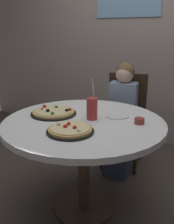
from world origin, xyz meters
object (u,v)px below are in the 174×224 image
object	(u,v)px
dining_table	(84,134)
chair_wooden	(125,114)
plate_small	(117,116)
sauce_bowl	(139,121)
diner_child	(121,124)
pizza_cheese	(54,112)
soda_cup	(92,108)
pizza_veggie	(70,130)

from	to	relation	value
dining_table	chair_wooden	distance (m)	0.92
plate_small	sauce_bowl	bearing A→B (deg)	-20.56
sauce_bowl	diner_child	bearing A→B (deg)	120.86
pizza_cheese	plate_small	xyz separation A→B (m)	(0.45, 0.18, -0.01)
dining_table	diner_child	xyz separation A→B (m)	(0.01, 0.73, -0.16)
soda_cup	sauce_bowl	xyz separation A→B (m)	(0.33, 0.07, -0.06)
dining_table	pizza_cheese	size ratio (longest dim) A/B	3.31
sauce_bowl	plate_small	distance (m)	0.21
pizza_veggie	soda_cup	bearing A→B (deg)	89.07
chair_wooden	pizza_cheese	xyz separation A→B (m)	(-0.26, -0.90, 0.24)
pizza_cheese	sauce_bowl	size ratio (longest dim) A/B	5.04
sauce_bowl	pizza_veggie	bearing A→B (deg)	-132.88
soda_cup	plate_small	distance (m)	0.21
diner_child	plate_small	xyz separation A→B (m)	(0.16, -0.53, 0.27)
dining_table	sauce_bowl	world-z (taller)	sauce_bowl
pizza_cheese	sauce_bowl	distance (m)	0.66
chair_wooden	diner_child	bearing A→B (deg)	-82.05
dining_table	sauce_bowl	bearing A→B (deg)	18.97
pizza_veggie	plate_small	distance (m)	0.46
soda_cup	plate_small	xyz separation A→B (m)	(0.14, 0.15, -0.08)
chair_wooden	soda_cup	world-z (taller)	soda_cup
pizza_cheese	sauce_bowl	bearing A→B (deg)	9.70
diner_child	sauce_bowl	bearing A→B (deg)	-59.14
soda_cup	sauce_bowl	size ratio (longest dim) A/B	4.38
chair_wooden	diner_child	size ratio (longest dim) A/B	0.88
pizza_cheese	chair_wooden	bearing A→B (deg)	73.61
soda_cup	pizza_veggie	bearing A→B (deg)	-90.93
pizza_cheese	soda_cup	size ratio (longest dim) A/B	1.15
dining_table	sauce_bowl	xyz separation A→B (m)	(0.37, 0.13, 0.12)
chair_wooden	plate_small	world-z (taller)	chair_wooden
pizza_cheese	soda_cup	distance (m)	0.32
chair_wooden	soda_cup	distance (m)	0.91
pizza_veggie	plate_small	bearing A→B (deg)	72.14
dining_table	pizza_cheese	distance (m)	0.30
dining_table	plate_small	distance (m)	0.29
dining_table	chair_wooden	world-z (taller)	chair_wooden
pizza_veggie	pizza_cheese	bearing A→B (deg)	140.84
chair_wooden	pizza_cheese	distance (m)	0.96
diner_child	soda_cup	bearing A→B (deg)	-87.69
sauce_bowl	soda_cup	bearing A→B (deg)	-167.59
diner_child	pizza_veggie	bearing A→B (deg)	-88.67
dining_table	plate_small	xyz separation A→B (m)	(0.18, 0.20, 0.11)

